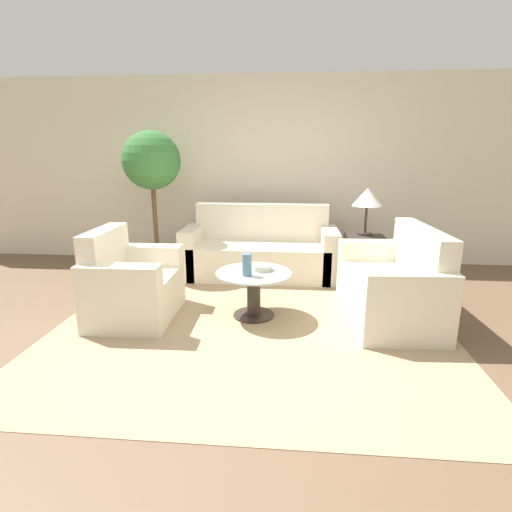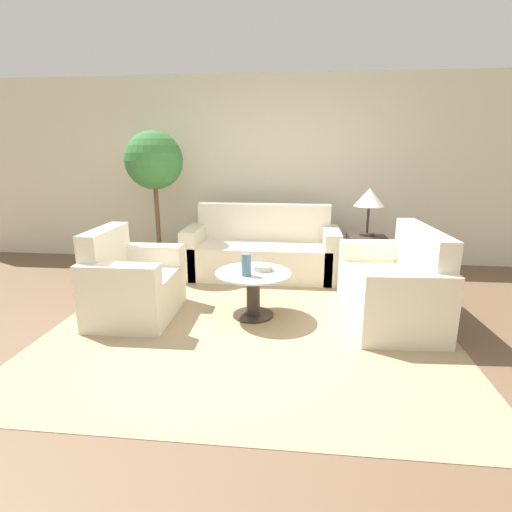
{
  "view_description": "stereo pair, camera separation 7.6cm",
  "coord_description": "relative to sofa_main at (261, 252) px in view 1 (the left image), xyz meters",
  "views": [
    {
      "loc": [
        0.4,
        -2.99,
        1.59
      ],
      "look_at": [
        0.05,
        0.92,
        0.55
      ],
      "focal_mm": 28.0,
      "sensor_mm": 36.0,
      "label": 1
    },
    {
      "loc": [
        0.48,
        -2.98,
        1.59
      ],
      "look_at": [
        0.05,
        0.92,
        0.55
      ],
      "focal_mm": 28.0,
      "sensor_mm": 36.0,
      "label": 2
    }
  ],
  "objects": [
    {
      "name": "ground_plane",
      "position": [
        -0.01,
        -2.07,
        -0.3
      ],
      "size": [
        14.0,
        14.0,
        0.0
      ],
      "primitive_type": "plane",
      "color": "brown"
    },
    {
      "name": "sofa_main",
      "position": [
        0.0,
        0.0,
        0.0
      ],
      "size": [
        1.96,
        0.8,
        0.91
      ],
      "color": "beige",
      "rests_on": "ground_plane"
    },
    {
      "name": "rug",
      "position": [
        0.04,
        -1.4,
        -0.29
      ],
      "size": [
        3.6,
        3.63,
        0.01
      ],
      "color": "tan",
      "rests_on": "ground_plane"
    },
    {
      "name": "potted_plant",
      "position": [
        -1.42,
        0.06,
        1.03
      ],
      "size": [
        0.75,
        0.75,
        1.84
      ],
      "color": "#3D3833",
      "rests_on": "ground_plane"
    },
    {
      "name": "side_table",
      "position": [
        1.3,
        -0.14,
        -0.0
      ],
      "size": [
        0.45,
        0.45,
        0.59
      ],
      "color": "#332823",
      "rests_on": "ground_plane"
    },
    {
      "name": "armchair",
      "position": [
        -1.16,
        -1.51,
        0.0
      ],
      "size": [
        0.75,
        0.97,
        0.87
      ],
      "rotation": [
        0.0,
        0.0,
        1.59
      ],
      "color": "beige",
      "rests_on": "ground_plane"
    },
    {
      "name": "loveseat",
      "position": [
        1.41,
        -1.28,
        0.0
      ],
      "size": [
        0.83,
        1.42,
        0.89
      ],
      "rotation": [
        0.0,
        0.0,
        -1.52
      ],
      "color": "beige",
      "rests_on": "ground_plane"
    },
    {
      "name": "wall_back",
      "position": [
        -0.01,
        0.75,
        1.0
      ],
      "size": [
        10.0,
        0.06,
        2.6
      ],
      "color": "beige",
      "rests_on": "ground_plane"
    },
    {
      "name": "table_lamp",
      "position": [
        1.3,
        -0.14,
        0.74
      ],
      "size": [
        0.36,
        0.36,
        0.57
      ],
      "color": "#332823",
      "rests_on": "side_table"
    },
    {
      "name": "bowl",
      "position": [
        0.12,
        -1.33,
        0.19
      ],
      "size": [
        0.19,
        0.19,
        0.06
      ],
      "color": "beige",
      "rests_on": "coffee_table"
    },
    {
      "name": "coffee_table",
      "position": [
        0.04,
        -1.4,
        -0.0
      ],
      "size": [
        0.73,
        0.73,
        0.46
      ],
      "color": "#332823",
      "rests_on": "ground_plane"
    },
    {
      "name": "vase",
      "position": [
        -0.01,
        -1.51,
        0.26
      ],
      "size": [
        0.09,
        0.09,
        0.21
      ],
      "color": "slate",
      "rests_on": "coffee_table"
    }
  ]
}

